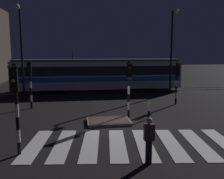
{
  "coord_description": "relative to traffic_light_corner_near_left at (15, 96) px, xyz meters",
  "views": [
    {
      "loc": [
        -2.25,
        -12.89,
        3.99
      ],
      "look_at": [
        0.11,
        3.79,
        1.4
      ],
      "focal_mm": 39.46,
      "sensor_mm": 36.0,
      "label": 1
    }
  ],
  "objects": [
    {
      "name": "ground_plane",
      "position": [
        4.56,
        3.42,
        -2.35
      ],
      "size": [
        120.0,
        120.0,
        0.0
      ],
      "primitive_type": "plane",
      "color": "black"
    },
    {
      "name": "rail_near",
      "position": [
        4.56,
        14.67,
        -2.33
      ],
      "size": [
        80.0,
        0.12,
        0.03
      ],
      "primitive_type": "cube",
      "color": "#59595E",
      "rests_on": "ground"
    },
    {
      "name": "rail_far",
      "position": [
        4.56,
        16.1,
        -2.33
      ],
      "size": [
        80.0,
        0.12,
        0.03
      ],
      "primitive_type": "cube",
      "color": "#59595E",
      "rests_on": "ground"
    },
    {
      "name": "crosswalk_zebra",
      "position": [
        4.56,
        0.53,
        -2.34
      ],
      "size": [
        9.34,
        4.83,
        0.02
      ],
      "color": "silver",
      "rests_on": "ground"
    },
    {
      "name": "traffic_island",
      "position": [
        4.02,
        3.94,
        -2.26
      ],
      "size": [
        2.43,
        1.7,
        0.18
      ],
      "color": "slate",
      "rests_on": "ground"
    },
    {
      "name": "traffic_light_corner_near_left",
      "position": [
        0.0,
        0.0,
        0.0
      ],
      "size": [
        0.36,
        0.42,
        3.56
      ],
      "color": "black",
      "rests_on": "ground"
    },
    {
      "name": "traffic_light_median_centre",
      "position": [
        5.36,
        4.79,
        -0.09
      ],
      "size": [
        0.36,
        0.42,
        3.42
      ],
      "color": "black",
      "rests_on": "ground"
    },
    {
      "name": "traffic_light_corner_far_left",
      "position": [
        -0.97,
        8.19,
        -0.11
      ],
      "size": [
        0.36,
        0.42,
        3.39
      ],
      "color": "black",
      "rests_on": "ground"
    },
    {
      "name": "traffic_light_corner_far_right",
      "position": [
        9.74,
        8.06,
        -0.21
      ],
      "size": [
        0.36,
        0.42,
        3.24
      ],
      "color": "black",
      "rests_on": "ground"
    },
    {
      "name": "street_lamp_trackside_right",
      "position": [
        11.1,
        12.61,
        2.51
      ],
      "size": [
        0.44,
        1.21,
        7.73
      ],
      "color": "black",
      "rests_on": "ground"
    },
    {
      "name": "street_lamp_trackside_left",
      "position": [
        -2.33,
        12.33,
        2.52
      ],
      "size": [
        0.44,
        1.21,
        7.75
      ],
      "color": "black",
      "rests_on": "ground"
    },
    {
      "name": "tram",
      "position": [
        4.4,
        15.38,
        -0.6
      ],
      "size": [
        16.88,
        2.58,
        4.15
      ],
      "color": "silver",
      "rests_on": "ground"
    },
    {
      "name": "pedestrian_waiting_at_kerb",
      "position": [
        4.78,
        -1.39,
        -1.47
      ],
      "size": [
        0.36,
        0.24,
        1.71
      ],
      "color": "black",
      "rests_on": "ground"
    },
    {
      "name": "bollard_island_edge",
      "position": [
        6.5,
        4.44,
        -1.79
      ],
      "size": [
        0.12,
        0.12,
        1.11
      ],
      "color": "black",
      "rests_on": "ground"
    }
  ]
}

